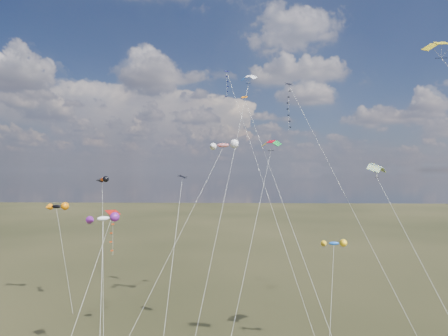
{
  "coord_description": "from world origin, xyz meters",
  "views": [
    {
      "loc": [
        1.64,
        -27.81,
        18.75
      ],
      "look_at": [
        0.0,
        18.0,
        19.0
      ],
      "focal_mm": 32.0,
      "sensor_mm": 36.0,
      "label": 1
    }
  ],
  "objects": [
    {
      "name": "diamond_black_high",
      "position": [
        8.83,
        23.07,
        25.52
      ],
      "size": [
        11.9,
        16.62,
        30.11
      ],
      "color": "black",
      "rests_on": "ground"
    },
    {
      "name": "diamond_navy_tall",
      "position": [
        0.81,
        29.03,
        28.65
      ],
      "size": [
        10.45,
        20.51,
        33.49
      ],
      "color": "#0A0A50",
      "rests_on": "ground"
    },
    {
      "name": "diamond_black_mid",
      "position": [
        -4.31,
        10.16,
        13.02
      ],
      "size": [
        0.91,
        13.95,
        18.24
      ],
      "color": "black",
      "rests_on": "ground"
    },
    {
      "name": "diamond_red_low",
      "position": [
        -10.53,
        9.67,
        12.24
      ],
      "size": [
        2.61,
        12.35,
        14.88
      ],
      "color": "#B9110A",
      "rests_on": "ground"
    },
    {
      "name": "diamond_orange_center",
      "position": [
        5.34,
        13.57,
        17.93
      ],
      "size": [
        8.79,
        22.49,
        27.96
      ],
      "color": "#D96704",
      "rests_on": "ground"
    },
    {
      "name": "parafoil_yellow",
      "position": [
        18.47,
        5.64,
        29.15
      ],
      "size": [
        10.5,
        19.06,
        29.94
      ],
      "color": "yellow",
      "rests_on": "ground"
    },
    {
      "name": "parafoil_blue_white",
      "position": [
        2.98,
        25.4,
        31.09
      ],
      "size": [
        7.28,
        20.57,
        31.91
      ],
      "color": "blue",
      "rests_on": "ground"
    },
    {
      "name": "parafoil_striped",
      "position": [
        15.72,
        13.14,
        19.17
      ],
      "size": [
        5.27,
        17.94,
        19.92
      ],
      "color": "#FEFA28",
      "rests_on": "ground"
    },
    {
      "name": "parafoil_tricolor",
      "position": [
        5.12,
        14.96,
        21.68
      ],
      "size": [
        6.52,
        12.49,
        22.34
      ],
      "color": "yellow",
      "rests_on": "ground"
    },
    {
      "name": "novelty_black_orange",
      "position": [
        -24.83,
        29.31,
        13.43
      ],
      "size": [
        6.54,
        6.77,
        14.07
      ],
      "color": "black",
      "rests_on": "ground"
    },
    {
      "name": "novelty_orange_black",
      "position": [
        -16.62,
        25.08,
        17.38
      ],
      "size": [
        5.39,
        12.84,
        17.94
      ],
      "color": "#C63A04",
      "rests_on": "ground"
    },
    {
      "name": "novelty_white_purple",
      "position": [
        -10.43,
        7.46,
        14.36
      ],
      "size": [
        4.37,
        11.59,
        14.89
      ],
      "color": "white",
      "rests_on": "ground"
    },
    {
      "name": "novelty_redwhite_stripe",
      "position": [
        -0.39,
        24.89,
        22.0
      ],
      "size": [
        11.54,
        17.45,
        22.77
      ],
      "color": "red",
      "rests_on": "ground"
    },
    {
      "name": "novelty_blue_yellow",
      "position": [
        11.49,
        13.67,
        11.15
      ],
      "size": [
        3.11,
        6.46,
        11.63
      ],
      "color": "blue",
      "rests_on": "ground"
    }
  ]
}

